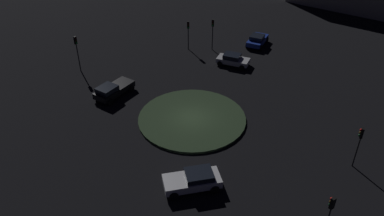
{
  "coord_description": "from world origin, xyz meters",
  "views": [
    {
      "loc": [
        16.87,
        -25.26,
        21.67
      ],
      "look_at": [
        0.0,
        0.0,
        1.32
      ],
      "focal_mm": 36.13,
      "sensor_mm": 36.0,
      "label": 1
    }
  ],
  "objects_px": {
    "traffic_light_northwest_near": "(188,30)",
    "traffic_light_southeast": "(330,210)",
    "car_blue": "(257,40)",
    "traffic_light_east": "(360,140)",
    "traffic_light_northwest": "(213,28)",
    "car_white": "(194,180)",
    "car_black": "(113,90)",
    "traffic_light_west": "(77,47)",
    "car_silver": "(233,59)"
  },
  "relations": [
    {
      "from": "car_blue",
      "to": "traffic_light_northwest",
      "type": "xyz_separation_m",
      "value": [
        -4.26,
        -4.51,
        2.15
      ]
    },
    {
      "from": "car_black",
      "to": "traffic_light_east",
      "type": "bearing_deg",
      "value": -83.06
    },
    {
      "from": "traffic_light_northwest",
      "to": "car_white",
      "type": "bearing_deg",
      "value": 3.69
    },
    {
      "from": "car_black",
      "to": "traffic_light_east",
      "type": "xyz_separation_m",
      "value": [
        23.89,
        2.92,
        1.97
      ]
    },
    {
      "from": "car_blue",
      "to": "car_black",
      "type": "xyz_separation_m",
      "value": [
        -7.0,
        -20.05,
        0.01
      ]
    },
    {
      "from": "traffic_light_west",
      "to": "traffic_light_east",
      "type": "bearing_deg",
      "value": 4.88
    },
    {
      "from": "car_blue",
      "to": "car_silver",
      "type": "distance_m",
      "value": 6.8
    },
    {
      "from": "traffic_light_northwest",
      "to": "car_blue",
      "type": "bearing_deg",
      "value": 112.4
    },
    {
      "from": "car_blue",
      "to": "car_silver",
      "type": "xyz_separation_m",
      "value": [
        0.04,
        -6.8,
        -0.04
      ]
    },
    {
      "from": "car_silver",
      "to": "traffic_light_southeast",
      "type": "xyz_separation_m",
      "value": [
        17.11,
        -18.71,
        2.0
      ]
    },
    {
      "from": "traffic_light_northwest_near",
      "to": "car_blue",
      "type": "bearing_deg",
      "value": 96.11
    },
    {
      "from": "car_white",
      "to": "traffic_light_east",
      "type": "bearing_deg",
      "value": 178.13
    },
    {
      "from": "traffic_light_northwest_near",
      "to": "traffic_light_northwest",
      "type": "bearing_deg",
      "value": 85.87
    },
    {
      "from": "car_white",
      "to": "car_blue",
      "type": "bearing_deg",
      "value": -120.6
    },
    {
      "from": "car_white",
      "to": "traffic_light_northwest_near",
      "type": "relative_size",
      "value": 1.17
    },
    {
      "from": "car_white",
      "to": "traffic_light_west",
      "type": "bearing_deg",
      "value": -67.43
    },
    {
      "from": "car_silver",
      "to": "traffic_light_southeast",
      "type": "distance_m",
      "value": 25.44
    },
    {
      "from": "traffic_light_northwest",
      "to": "traffic_light_northwest_near",
      "type": "relative_size",
      "value": 1.08
    },
    {
      "from": "traffic_light_southeast",
      "to": "car_blue",
      "type": "bearing_deg",
      "value": -32.38
    },
    {
      "from": "car_white",
      "to": "car_silver",
      "type": "xyz_separation_m",
      "value": [
        -7.34,
        19.62,
        -0.05
      ]
    },
    {
      "from": "car_white",
      "to": "traffic_light_northwest_near",
      "type": "distance_m",
      "value": 24.89
    },
    {
      "from": "car_white",
      "to": "car_silver",
      "type": "relative_size",
      "value": 1.09
    },
    {
      "from": "traffic_light_east",
      "to": "traffic_light_west",
      "type": "distance_m",
      "value": 30.95
    },
    {
      "from": "car_blue",
      "to": "car_silver",
      "type": "bearing_deg",
      "value": 172.75
    },
    {
      "from": "traffic_light_northwest_near",
      "to": "traffic_light_southeast",
      "type": "bearing_deg",
      "value": 15.63
    },
    {
      "from": "car_white",
      "to": "traffic_light_west",
      "type": "height_order",
      "value": "traffic_light_west"
    },
    {
      "from": "traffic_light_northwest",
      "to": "traffic_light_northwest_near",
      "type": "height_order",
      "value": "traffic_light_northwest"
    },
    {
      "from": "car_silver",
      "to": "traffic_light_northwest",
      "type": "distance_m",
      "value": 5.34
    },
    {
      "from": "traffic_light_west",
      "to": "traffic_light_southeast",
      "type": "xyz_separation_m",
      "value": [
        31.2,
        -7.42,
        -0.36
      ]
    },
    {
      "from": "car_silver",
      "to": "traffic_light_northwest_near",
      "type": "height_order",
      "value": "traffic_light_northwest_near"
    },
    {
      "from": "car_blue",
      "to": "traffic_light_northwest_near",
      "type": "relative_size",
      "value": 1.1
    },
    {
      "from": "traffic_light_east",
      "to": "traffic_light_northwest",
      "type": "bearing_deg",
      "value": -38.03
    },
    {
      "from": "traffic_light_west",
      "to": "traffic_light_southeast",
      "type": "relative_size",
      "value": 1.14
    },
    {
      "from": "car_silver",
      "to": "traffic_light_east",
      "type": "xyz_separation_m",
      "value": [
        16.85,
        -10.33,
        2.02
      ]
    },
    {
      "from": "car_white",
      "to": "traffic_light_west",
      "type": "relative_size",
      "value": 1.02
    },
    {
      "from": "car_blue",
      "to": "traffic_light_east",
      "type": "bearing_deg",
      "value": -142.96
    },
    {
      "from": "traffic_light_southeast",
      "to": "traffic_light_northwest",
      "type": "bearing_deg",
      "value": -20.74
    },
    {
      "from": "traffic_light_east",
      "to": "traffic_light_west",
      "type": "bearing_deg",
      "value": -5.42
    },
    {
      "from": "traffic_light_northwest",
      "to": "traffic_light_northwest_near",
      "type": "distance_m",
      "value": 3.1
    },
    {
      "from": "car_silver",
      "to": "traffic_light_northwest_near",
      "type": "bearing_deg",
      "value": 162.89
    },
    {
      "from": "traffic_light_east",
      "to": "traffic_light_northwest",
      "type": "xyz_separation_m",
      "value": [
        -21.15,
        12.62,
        0.18
      ]
    },
    {
      "from": "car_silver",
      "to": "traffic_light_west",
      "type": "distance_m",
      "value": 18.21
    },
    {
      "from": "car_white",
      "to": "car_black",
      "type": "xyz_separation_m",
      "value": [
        -14.38,
        6.37,
        -0.0
      ]
    },
    {
      "from": "traffic_light_west",
      "to": "traffic_light_northwest_near",
      "type": "distance_m",
      "value": 13.95
    },
    {
      "from": "car_blue",
      "to": "car_silver",
      "type": "height_order",
      "value": "car_blue"
    },
    {
      "from": "car_blue",
      "to": "traffic_light_northwest_near",
      "type": "xyz_separation_m",
      "value": [
        -6.9,
        -6.12,
        1.94
      ]
    },
    {
      "from": "car_black",
      "to": "traffic_light_southeast",
      "type": "bearing_deg",
      "value": -102.78
    },
    {
      "from": "car_blue",
      "to": "traffic_light_west",
      "type": "distance_m",
      "value": 23.03
    },
    {
      "from": "traffic_light_southeast",
      "to": "traffic_light_northwest_near",
      "type": "distance_m",
      "value": 30.89
    },
    {
      "from": "car_blue",
      "to": "car_black",
      "type": "distance_m",
      "value": 21.24
    }
  ]
}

